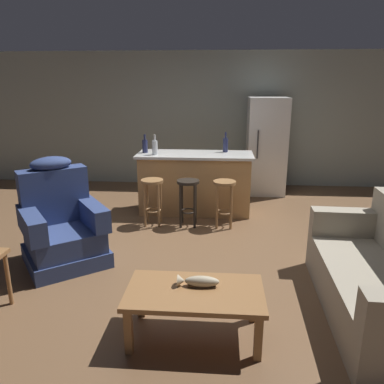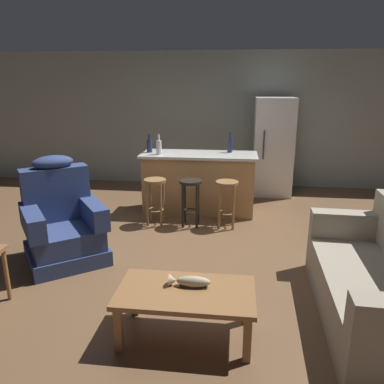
{
  "view_description": "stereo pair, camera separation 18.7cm",
  "coord_description": "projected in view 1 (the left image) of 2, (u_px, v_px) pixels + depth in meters",
  "views": [
    {
      "loc": [
        0.39,
        -4.39,
        2.01
      ],
      "look_at": [
        0.06,
        -0.1,
        0.75
      ],
      "focal_mm": 35.0,
      "sensor_mm": 36.0,
      "label": 1
    },
    {
      "loc": [
        0.58,
        -4.37,
        2.01
      ],
      "look_at": [
        0.06,
        -0.1,
        0.75
      ],
      "focal_mm": 35.0,
      "sensor_mm": 36.0,
      "label": 2
    }
  ],
  "objects": [
    {
      "name": "fish_figurine",
      "position": [
        198.0,
        281.0,
        3.03
      ],
      "size": [
        0.34,
        0.1,
        0.1
      ],
      "color": "#4C3823",
      "rests_on": "coffee_table"
    },
    {
      "name": "refrigerator",
      "position": [
        266.0,
        146.0,
        6.89
      ],
      "size": [
        0.7,
        0.69,
        1.76
      ],
      "color": "white",
      "rests_on": "ground_plane"
    },
    {
      "name": "bottle_wine_dark",
      "position": [
        155.0,
        147.0,
        5.69
      ],
      "size": [
        0.08,
        0.08,
        0.31
      ],
      "color": "silver",
      "rests_on": "kitchen_island"
    },
    {
      "name": "bar_stool_middle",
      "position": [
        188.0,
        194.0,
        5.35
      ],
      "size": [
        0.32,
        0.32,
        0.68
      ],
      "color": "black",
      "rests_on": "ground_plane"
    },
    {
      "name": "ground_plane",
      "position": [
        188.0,
        246.0,
        4.79
      ],
      "size": [
        12.0,
        12.0,
        0.0
      ],
      "color": "brown"
    },
    {
      "name": "bottle_short_amber",
      "position": [
        145.0,
        146.0,
        5.86
      ],
      "size": [
        0.08,
        0.08,
        0.29
      ],
      "color": "#23284C",
      "rests_on": "kitchen_island"
    },
    {
      "name": "kitchen_island",
      "position": [
        195.0,
        183.0,
        5.95
      ],
      "size": [
        1.8,
        0.7,
        0.95
      ],
      "color": "#AD7F4C",
      "rests_on": "ground_plane"
    },
    {
      "name": "bar_stool_left",
      "position": [
        152.0,
        194.0,
        5.39
      ],
      "size": [
        0.32,
        0.32,
        0.68
      ],
      "color": "olive",
      "rests_on": "ground_plane"
    },
    {
      "name": "bar_stool_right",
      "position": [
        224.0,
        195.0,
        5.31
      ],
      "size": [
        0.32,
        0.32,
        0.68
      ],
      "color": "olive",
      "rests_on": "ground_plane"
    },
    {
      "name": "recliner_near_lamp",
      "position": [
        62.0,
        226.0,
        4.3
      ],
      "size": [
        1.18,
        1.18,
        1.2
      ],
      "rotation": [
        0.0,
        0.0,
        -0.93
      ],
      "color": "navy",
      "rests_on": "ground_plane"
    },
    {
      "name": "couch",
      "position": [
        384.0,
        281.0,
        3.28
      ],
      "size": [
        0.91,
        1.93,
        0.94
      ],
      "rotation": [
        0.0,
        0.0,
        3.1
      ],
      "color": "#9E937F",
      "rests_on": "ground_plane"
    },
    {
      "name": "back_wall",
      "position": [
        201.0,
        120.0,
        7.42
      ],
      "size": [
        12.0,
        0.05,
        2.6
      ],
      "color": "#939E93",
      "rests_on": "ground_plane"
    },
    {
      "name": "coffee_table",
      "position": [
        195.0,
        296.0,
        2.99
      ],
      "size": [
        1.1,
        0.6,
        0.42
      ],
      "color": "olive",
      "rests_on": "ground_plane"
    },
    {
      "name": "bottle_tall_green",
      "position": [
        225.0,
        145.0,
        5.91
      ],
      "size": [
        0.08,
        0.08,
        0.32
      ],
      "color": "#23284C",
      "rests_on": "kitchen_island"
    }
  ]
}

